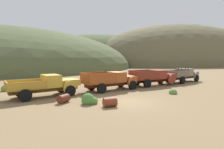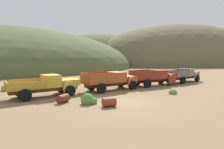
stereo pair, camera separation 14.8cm
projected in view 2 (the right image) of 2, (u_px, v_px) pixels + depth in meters
ground_plane at (127, 102)px, 14.26m from camera, size 300.00×300.00×0.00m
hill_far_left at (11, 67)px, 67.80m from camera, size 86.91×87.29×27.21m
hill_distant at (105, 65)px, 97.57m from camera, size 82.86×56.43×30.71m
hill_far_right at (184, 65)px, 96.91m from camera, size 102.64×61.06×40.03m
truck_faded_yellow at (50, 85)px, 16.44m from camera, size 6.22×3.20×1.89m
truck_oxide_orange at (115, 80)px, 19.73m from camera, size 6.49×3.05×1.91m
truck_rust_red at (157, 77)px, 22.92m from camera, size 6.25×2.46×1.91m
truck_primer_gray at (185, 75)px, 26.36m from camera, size 6.36×3.49×2.16m
oil_drum_tipped at (109, 102)px, 12.82m from camera, size 0.95×0.71×0.64m
oil_drum_by_truck at (63, 98)px, 14.03m from camera, size 1.10×1.06×0.62m
bush_near_barrel at (5, 89)px, 19.00m from camera, size 0.85×0.88×0.79m
bush_lone_scrub at (173, 92)px, 17.48m from camera, size 0.79×0.75×0.60m
bush_front_left at (89, 101)px, 13.64m from camera, size 1.22×0.88×1.01m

